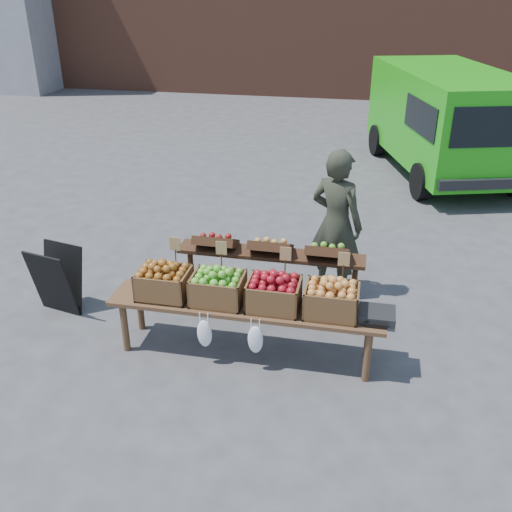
% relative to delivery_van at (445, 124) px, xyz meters
% --- Properties ---
extents(ground, '(80.00, 80.00, 0.00)m').
position_rel_delivery_van_xyz_m(ground, '(-1.57, -6.17, -0.95)').
color(ground, '#444447').
extents(delivery_van, '(3.10, 4.64, 1.91)m').
position_rel_delivery_van_xyz_m(delivery_van, '(0.00, 0.00, 0.00)').
color(delivery_van, '#1DA613').
rests_on(delivery_van, ground).
extents(vendor, '(0.76, 0.65, 1.76)m').
position_rel_delivery_van_xyz_m(vendor, '(-1.61, -4.99, -0.07)').
color(vendor, '#2A2D21').
rests_on(vendor, ground).
extents(chalkboard_sign, '(0.57, 0.39, 0.79)m').
position_rel_delivery_van_xyz_m(chalkboard_sign, '(-4.59, -6.05, -0.56)').
color(chalkboard_sign, black).
rests_on(chalkboard_sign, ground).
extents(back_table, '(2.10, 0.44, 1.04)m').
position_rel_delivery_van_xyz_m(back_table, '(-2.24, -5.69, -0.43)').
color(back_table, '#382012').
rests_on(back_table, ground).
extents(display_bench, '(2.70, 0.56, 0.57)m').
position_rel_delivery_van_xyz_m(display_bench, '(-2.36, -6.41, -0.67)').
color(display_bench, '#513520').
rests_on(display_bench, ground).
extents(crate_golden_apples, '(0.50, 0.40, 0.28)m').
position_rel_delivery_van_xyz_m(crate_golden_apples, '(-3.18, -6.41, -0.24)').
color(crate_golden_apples, '#935F2C').
rests_on(crate_golden_apples, display_bench).
extents(crate_russet_pears, '(0.50, 0.40, 0.28)m').
position_rel_delivery_van_xyz_m(crate_russet_pears, '(-2.63, -6.41, -0.24)').
color(crate_russet_pears, '#508F2C').
rests_on(crate_russet_pears, display_bench).
extents(crate_red_apples, '(0.50, 0.40, 0.28)m').
position_rel_delivery_van_xyz_m(crate_red_apples, '(-2.08, -6.41, -0.24)').
color(crate_red_apples, maroon).
rests_on(crate_red_apples, display_bench).
extents(crate_green_apples, '(0.50, 0.40, 0.28)m').
position_rel_delivery_van_xyz_m(crate_green_apples, '(-1.53, -6.41, -0.24)').
color(crate_green_apples, gold).
rests_on(crate_green_apples, display_bench).
extents(weighing_scale, '(0.34, 0.30, 0.08)m').
position_rel_delivery_van_xyz_m(weighing_scale, '(-1.11, -6.41, -0.34)').
color(weighing_scale, black).
rests_on(weighing_scale, display_bench).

